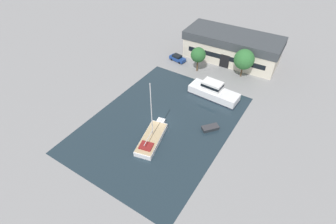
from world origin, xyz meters
The scene contains 9 objects.
ground_plane centered at (0.00, 0.00, 0.00)m, with size 440.00×440.00×0.00m, color gray.
water_canal centered at (0.00, 0.00, 0.00)m, with size 25.12×34.15×0.01m, color #1E2D38.
warehouse_building centered at (1.69, 30.61, 3.52)m, with size 24.59×11.15×6.96m.
quay_tree_near_building centered at (-3.01, 20.67, 4.37)m, with size 3.60×3.60×6.20m.
quay_tree_by_water centered at (7.08, 24.11, 4.61)m, with size 4.72×4.72×6.98m.
parked_car centered at (-9.63, 22.19, 0.83)m, with size 4.57×2.47×1.64m.
sailboat_moored centered at (1.17, -4.67, 0.60)m, with size 5.02×10.00×12.23m.
motor_cruiser centered at (4.80, 13.24, 1.31)m, with size 11.09×4.23×3.60m.
small_dinghy centered at (8.80, 3.60, 0.37)m, with size 3.16×3.40×0.72m.
Camera 1 is at (21.08, -30.43, 35.00)m, focal length 28.00 mm.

